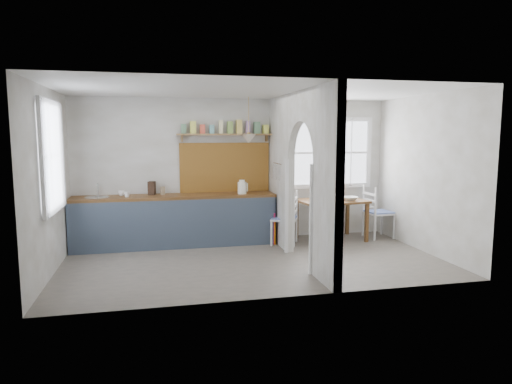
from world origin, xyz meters
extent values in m
cube|color=slate|center=(0.00, 0.00, 0.00)|extent=(5.80, 3.20, 0.01)
cube|color=white|center=(0.00, 0.00, 2.60)|extent=(5.80, 3.20, 0.01)
cube|color=white|center=(0.00, 1.60, 1.30)|extent=(5.80, 0.01, 2.60)
cube|color=white|center=(0.00, -1.60, 1.30)|extent=(5.80, 0.01, 2.60)
cube|color=white|center=(-2.90, 0.00, 1.30)|extent=(0.01, 3.20, 2.60)
cube|color=white|center=(2.90, 0.00, 1.30)|extent=(0.01, 3.20, 2.60)
cube|color=white|center=(0.70, -1.20, 1.30)|extent=(0.12, 0.80, 2.60)
cube|color=white|center=(0.70, 1.00, 1.30)|extent=(0.12, 1.20, 2.60)
cube|color=white|center=(0.70, -0.20, 2.08)|extent=(0.12, 1.20, 1.05)
cube|color=brown|center=(-1.13, 1.30, 0.88)|extent=(3.50, 0.60, 0.05)
cube|color=#364253|center=(-1.13, 1.01, 0.42)|extent=(3.50, 0.03, 0.85)
cube|color=#3E2919|center=(-1.13, 1.35, 0.42)|extent=(3.46, 0.45, 0.85)
cylinder|color=#BABABA|center=(-2.43, 1.30, 0.89)|extent=(0.40, 0.40, 0.02)
cube|color=#9C6726|center=(-0.20, 1.58, 1.35)|extent=(1.65, 0.03, 0.90)
cube|color=olive|center=(-0.20, 1.49, 1.95)|extent=(1.75, 0.20, 0.03)
cube|color=#497452|center=(-0.95, 1.49, 2.06)|extent=(0.09, 0.09, 0.18)
cube|color=#D4D848|center=(-0.78, 1.49, 2.06)|extent=(0.09, 0.09, 0.18)
cube|color=#CB4029|center=(-0.62, 1.49, 2.06)|extent=(0.09, 0.09, 0.18)
cube|color=#5B9A9A|center=(-0.45, 1.49, 2.06)|extent=(0.09, 0.09, 0.18)
cube|color=beige|center=(-0.29, 1.49, 2.06)|extent=(0.09, 0.09, 0.18)
cube|color=olive|center=(-0.12, 1.49, 2.06)|extent=(0.09, 0.09, 0.18)
cube|color=gold|center=(0.04, 1.49, 2.06)|extent=(0.09, 0.09, 0.18)
cube|color=#9068A0|center=(0.21, 1.49, 2.06)|extent=(0.09, 0.09, 0.18)
cube|color=#497452|center=(0.37, 1.49, 2.06)|extent=(0.09, 0.09, 0.18)
cube|color=#D4D848|center=(0.54, 1.49, 2.06)|extent=(0.09, 0.09, 0.18)
cone|color=#EEE4CF|center=(0.15, 1.15, 1.88)|extent=(0.26, 0.26, 0.16)
cylinder|color=#BABABA|center=(0.61, 0.90, 1.45)|extent=(0.02, 0.50, 0.02)
imported|color=silver|center=(-1.94, 1.21, 0.95)|extent=(0.10, 0.10, 0.09)
imported|color=white|center=(-2.04, 1.42, 0.94)|extent=(0.14, 0.14, 0.09)
cube|color=#3E2919|center=(-1.52, 1.43, 1.02)|extent=(0.14, 0.17, 0.24)
cylinder|color=#887356|center=(-1.34, 1.43, 0.97)|extent=(0.10, 0.10, 0.14)
cube|color=#D92B5D|center=(0.58, 0.98, 0.28)|extent=(0.02, 0.03, 0.58)
cube|color=orange|center=(0.58, 0.95, 0.25)|extent=(0.02, 0.03, 0.47)
imported|color=silver|center=(2.00, 0.95, 0.79)|extent=(0.32, 0.32, 0.07)
imported|color=#6BA274|center=(1.61, 0.88, 0.80)|extent=(0.10, 0.10, 0.09)
cylinder|color=black|center=(1.38, 1.05, 0.76)|extent=(0.20, 0.20, 0.01)
imported|color=#5A3362|center=(1.68, 1.29, 0.84)|extent=(0.19, 0.19, 0.18)
camera|label=1|loc=(-1.49, -6.70, 1.96)|focal=32.00mm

